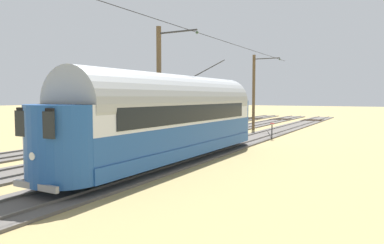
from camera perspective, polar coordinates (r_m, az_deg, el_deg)
name	(u,v)px	position (r m, az deg, el deg)	size (l,w,h in m)	color
ground_plane	(151,147)	(23.53, -6.54, -3.89)	(220.00, 220.00, 0.00)	#9E8956
track_streetcar_siding	(212,150)	(21.63, 3.15, -4.43)	(2.80, 80.00, 0.18)	#56514C
track_adjacent_siding	(153,145)	(23.78, -6.10, -3.68)	(2.80, 80.00, 0.18)	#56514C
track_third_siding	(104,141)	(26.44, -13.64, -2.99)	(2.80, 80.00, 0.18)	#56514C
vintage_streetcar	(174,117)	(17.70, -2.87, 0.85)	(2.65, 15.98, 5.37)	#1E4C93
catenary_pole_foreground	(254,91)	(35.50, 9.79, 4.83)	(2.70, 0.28, 7.22)	brown
catenary_pole_mid_near	(160,87)	(20.99, -5.06, 5.47)	(2.70, 0.28, 7.22)	brown
overhead_wire_run	(202,34)	(20.64, 1.58, 13.64)	(2.50, 36.25, 0.18)	black
switch_stand	(272,130)	(27.93, 12.44, -1.27)	(0.50, 0.30, 1.24)	black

